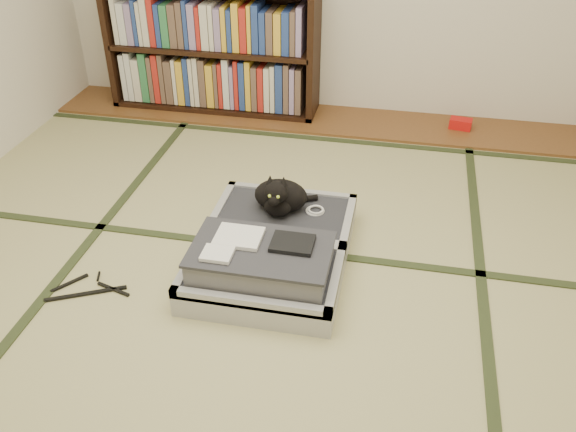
# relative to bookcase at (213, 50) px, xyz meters

# --- Properties ---
(floor) EXTENTS (4.50, 4.50, 0.00)m
(floor) POSITION_rel_bookcase_xyz_m (0.86, -2.07, -0.45)
(floor) COLOR #BBBA7D
(floor) RESTS_ON ground
(wood_strip) EXTENTS (4.00, 0.50, 0.02)m
(wood_strip) POSITION_rel_bookcase_xyz_m (0.86, -0.07, -0.44)
(wood_strip) COLOR brown
(wood_strip) RESTS_ON ground
(red_item) EXTENTS (0.16, 0.11, 0.07)m
(red_item) POSITION_rel_bookcase_xyz_m (1.80, -0.04, -0.40)
(red_item) COLOR red
(red_item) RESTS_ON wood_strip
(tatami_borders) EXTENTS (4.00, 4.50, 0.01)m
(tatami_borders) POSITION_rel_bookcase_xyz_m (0.86, -1.57, -0.45)
(tatami_borders) COLOR #2D381E
(tatami_borders) RESTS_ON ground
(bookcase) EXTENTS (1.52, 0.35, 0.98)m
(bookcase) POSITION_rel_bookcase_xyz_m (0.00, 0.00, 0.00)
(bookcase) COLOR black
(bookcase) RESTS_ON wood_strip
(suitcase) EXTENTS (0.72, 0.96, 0.28)m
(suitcase) POSITION_rel_bookcase_xyz_m (0.84, -1.82, -0.35)
(suitcase) COLOR #A6A7AB
(suitcase) RESTS_ON floor
(cat) EXTENTS (0.32, 0.32, 0.26)m
(cat) POSITION_rel_bookcase_xyz_m (0.82, -1.52, -0.22)
(cat) COLOR black
(cat) RESTS_ON suitcase
(cable_coil) EXTENTS (0.10, 0.10, 0.02)m
(cable_coil) POSITION_rel_bookcase_xyz_m (1.00, -1.49, -0.30)
(cable_coil) COLOR white
(cable_coil) RESTS_ON suitcase
(hanger) EXTENTS (0.38, 0.25, 0.01)m
(hanger) POSITION_rel_bookcase_xyz_m (0.04, -2.16, -0.44)
(hanger) COLOR black
(hanger) RESTS_ON floor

